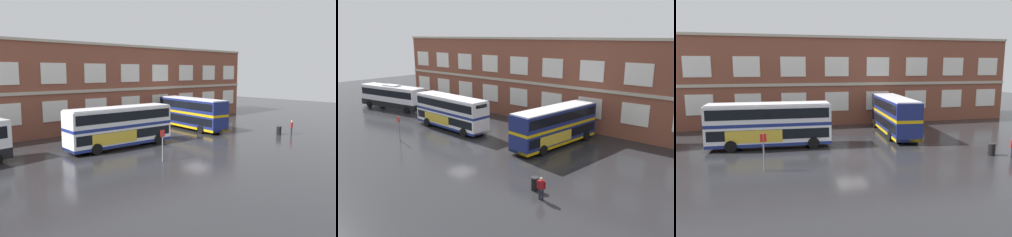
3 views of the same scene
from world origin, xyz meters
TOP-DOWN VIEW (x-y plane):
  - ground_plane at (0.00, 2.00)m, footprint 120.00×120.00m
  - brick_terminal_building at (-0.95, 17.98)m, footprint 53.38×8.19m
  - double_decker_near at (-6.63, 4.37)m, footprint 11.09×3.19m
  - double_decker_middle at (6.63, 7.21)m, footprint 3.84×11.22m
  - waiting_passenger at (12.52, -3.75)m, footprint 0.62×0.38m
  - bus_stand_flag at (-7.15, -2.58)m, footprint 0.44×0.10m
  - station_litter_bin at (11.30, -2.81)m, footprint 0.60×0.60m

SIDE VIEW (x-z plane):
  - ground_plane at x=0.00m, z-range 0.00..0.00m
  - station_litter_bin at x=11.30m, z-range 0.01..1.04m
  - waiting_passenger at x=12.52m, z-range 0.08..1.78m
  - bus_stand_flag at x=-7.15m, z-range 0.29..2.99m
  - double_decker_near at x=-6.63m, z-range 0.11..4.18m
  - double_decker_middle at x=6.63m, z-range 0.11..4.18m
  - brick_terminal_building at x=-0.95m, z-range -0.15..10.91m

